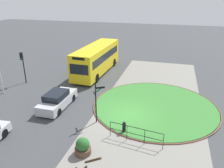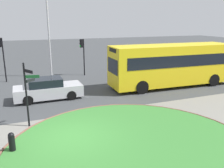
{
  "view_description": "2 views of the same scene",
  "coord_description": "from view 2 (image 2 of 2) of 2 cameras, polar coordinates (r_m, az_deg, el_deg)",
  "views": [
    {
      "loc": [
        -15.75,
        -3.13,
        9.32
      ],
      "look_at": [
        2.12,
        1.93,
        1.73
      ],
      "focal_mm": 35.71,
      "sensor_mm": 36.0,
      "label": 1
    },
    {
      "loc": [
        -1.9,
        -9.8,
        5.2
      ],
      "look_at": [
        2.99,
        2.57,
        1.64
      ],
      "focal_mm": 38.19,
      "sensor_mm": 36.0,
      "label": 2
    }
  ],
  "objects": [
    {
      "name": "car_far_lane",
      "position": [
        16.72,
        -15.09,
        -1.24
      ],
      "size": [
        4.49,
        1.79,
        1.46
      ],
      "rotation": [
        0.0,
        0.0,
        0.0
      ],
      "color": "#B7B7BC",
      "rests_on": "ground"
    },
    {
      "name": "grass_island",
      "position": [
        10.19,
        5.32,
        -15.48
      ],
      "size": [
        10.64,
        10.64,
        0.1
      ],
      "primitive_type": "cylinder",
      "color": "#387A33",
      "rests_on": "ground"
    },
    {
      "name": "traffic_light_near",
      "position": [
        23.15,
        -7.1,
        8.33
      ],
      "size": [
        0.48,
        0.32,
        3.49
      ],
      "rotation": [
        0.0,
        0.0,
        3.39
      ],
      "color": "black",
      "rests_on": "ground"
    },
    {
      "name": "traffic_light_far",
      "position": [
        22.38,
        -25.02,
        7.39
      ],
      "size": [
        0.49,
        0.3,
        3.81
      ],
      "rotation": [
        0.0,
        0.0,
        2.99
      ],
      "color": "black",
      "rests_on": "ground"
    },
    {
      "name": "bus_yellow",
      "position": [
        19.8,
        14.17,
        4.6
      ],
      "size": [
        10.24,
        2.95,
        3.35
      ],
      "rotation": [
        0.0,
        0.0,
        3.11
      ],
      "color": "yellow",
      "rests_on": "ground"
    },
    {
      "name": "grass_kerb_ring",
      "position": [
        10.18,
        5.32,
        -15.46
      ],
      "size": [
        10.95,
        10.95,
        0.11
      ],
      "primitive_type": "torus",
      "color": "brown",
      "rests_on": "ground"
    },
    {
      "name": "signpost_directional",
      "position": [
        12.33,
        -19.58,
        -1.39
      ],
      "size": [
        0.73,
        0.97,
        3.28
      ],
      "color": "black",
      "rests_on": "ground"
    },
    {
      "name": "lamppost_tall",
      "position": [
        22.94,
        -14.89,
        11.62
      ],
      "size": [
        0.32,
        0.32,
        7.54
      ],
      "color": "#B7B7BC",
      "rests_on": "ground"
    },
    {
      "name": "ground",
      "position": [
        11.26,
        -9.61,
        -12.78
      ],
      "size": [
        120.0,
        120.0,
        0.0
      ],
      "primitive_type": "plane",
      "color": "#3D3F42"
    },
    {
      "name": "bollard_foreground",
      "position": [
        10.67,
        -22.86,
        -12.74
      ],
      "size": [
        0.26,
        0.26,
        0.88
      ],
      "color": "black",
      "rests_on": "ground"
    },
    {
      "name": "sidewalk_paving",
      "position": [
        9.86,
        -7.49,
        -16.96
      ],
      "size": [
        32.0,
        8.71,
        0.02
      ],
      "primitive_type": "cube",
      "color": "gray",
      "rests_on": "ground"
    }
  ]
}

